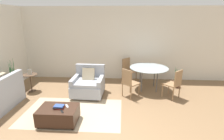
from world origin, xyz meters
The scene contains 16 objects.
ground_plane centered at (0.00, 0.00, 0.00)m, with size 20.00×20.00×0.00m, color brown.
wall_back centered at (0.00, 3.48, 1.38)m, with size 12.00×0.06×2.75m.
area_rug centered at (-0.77, 0.77, 0.00)m, with size 2.49×1.57×0.01m.
armchair centered at (-0.57, 1.88, 0.34)m, with size 0.97×0.96×0.90m.
ottoman centered at (-0.97, 0.31, 0.21)m, with size 0.87×0.61×0.38m.
book_stack centered at (-0.94, 0.30, 0.42)m, with size 0.25×0.18×0.07m.
tv_remote_primary centered at (-0.79, 0.40, 0.39)m, with size 0.12×0.16×0.01m.
tv_remote_secondary centered at (-0.83, 0.16, 0.39)m, with size 0.11×0.14×0.01m.
potted_plant centered at (-3.04, 1.95, 0.27)m, with size 0.36×0.36×1.18m.
side_table centered at (-2.51, 2.03, 0.41)m, with size 0.45×0.45×0.58m.
picture_frame centered at (-2.51, 2.03, 0.67)m, with size 0.15×0.07×0.17m.
dining_table centered at (1.36, 2.44, 0.70)m, with size 1.27×1.27×0.77m.
dining_chair_near_left centered at (0.69, 1.77, 0.52)m, with size 0.59×0.59×0.90m.
dining_chair_near_right centered at (2.04, 1.77, 0.52)m, with size 0.59×0.59×0.90m.
dining_chair_far_left centered at (0.69, 3.12, 0.52)m, with size 0.59×0.59×0.90m.
potted_plant_small centered at (2.37, 2.69, 0.20)m, with size 0.25×0.25×0.75m.
Camera 1 is at (0.48, -3.17, 2.38)m, focal length 28.00 mm.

